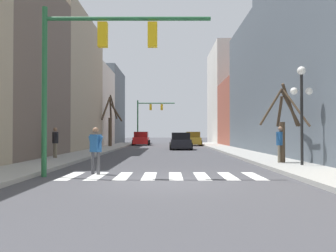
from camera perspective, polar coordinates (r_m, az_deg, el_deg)
ground_plane at (r=11.70m, az=-0.96°, el=-8.29°), size 240.00×240.00×0.00m
building_row_left at (r=36.30m, az=-15.67°, el=4.55°), size 6.00×55.94×11.47m
building_row_right at (r=35.36m, az=15.47°, el=6.72°), size 6.00×58.01×13.86m
crosswalk_stripes at (r=13.59m, az=-0.82°, el=-7.27°), size 6.75×2.60×0.01m
traffic_signal_near at (r=13.78m, az=-10.85°, el=10.16°), size 5.73×0.28×5.77m
traffic_signal_far at (r=54.41m, az=-2.92°, el=1.93°), size 5.21×0.28×6.04m
street_lamp_right_corner at (r=17.37m, az=18.81°, el=4.29°), size 0.95×0.36×4.12m
car_parked_left_far at (r=46.80m, az=3.61°, el=-1.92°), size 1.97×4.36×1.64m
car_parked_left_mid at (r=35.67m, az=1.82°, el=-2.26°), size 2.01×4.53×1.53m
car_parked_right_far at (r=48.46m, az=-3.92°, el=-1.88°), size 2.05×4.19×1.65m
pedestrian_waiting_at_curb at (r=18.54m, az=16.01°, el=-2.10°), size 0.58×0.53×1.64m
pedestrian_on_left_sidewalk at (r=22.08m, az=-16.06°, el=-1.93°), size 0.47×0.63×1.64m
pedestrian_near_right_corner at (r=14.32m, az=-10.48°, el=-2.93°), size 0.63×0.51×1.69m
street_tree_left_far at (r=40.93m, az=-8.36°, el=0.69°), size 1.87×3.22×5.32m
street_tree_left_near at (r=18.70m, az=16.54°, el=0.34°), size 2.14×2.23×3.63m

